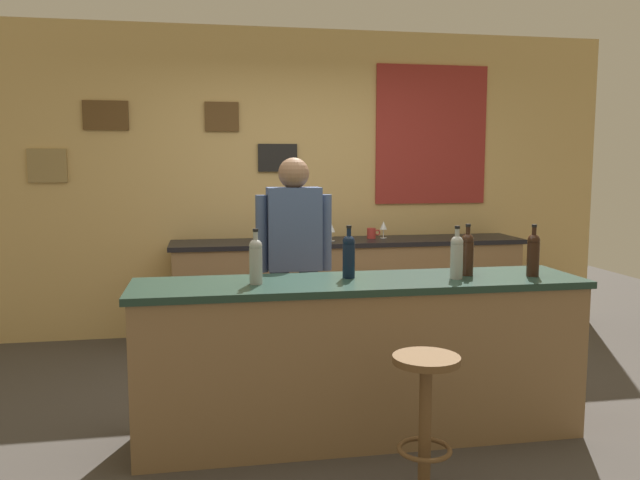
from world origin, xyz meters
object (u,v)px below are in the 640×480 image
Objects in this scene: wine_bottle_b at (349,255)px; wine_glass_b at (331,229)px; coffee_mug at (372,233)px; wine_bottle_d at (467,253)px; bar_stool at (425,401)px; wine_glass_a at (279,229)px; wine_glass_c at (383,226)px; wine_bottle_c at (457,255)px; bartender at (294,258)px; wine_bottle_a at (256,260)px; wine_bottle_e at (533,253)px.

wine_bottle_b is 1.97× the size of wine_glass_b.
wine_glass_b is 0.43m from coffee_mug.
wine_bottle_d is 2.45× the size of coffee_mug.
wine_bottle_d is at bearing 55.39° from bar_stool.
wine_glass_c is at bearing 3.84° from wine_glass_a.
bartender is at bearing 134.41° from wine_bottle_c.
wine_glass_a is at bearing 79.96° from wine_bottle_a.
coffee_mug is at bearing -177.80° from wine_glass_c.
bar_stool is 5.44× the size of coffee_mug.
bartender is 1.68m from wine_glass_c.
bartender is at bearing 141.26° from wine_bottle_d.
wine_bottle_b is at bearing -84.94° from wine_glass_a.
wine_bottle_c reaches higher than bar_stool.
bartender is 5.29× the size of wine_bottle_a.
wine_bottle_b is 1.97× the size of wine_glass_c.
wine_bottle_c reaches higher than wine_glass_b.
bartender is at bearing -123.96° from coffee_mug.
wine_bottle_b is 1.00× the size of wine_bottle_d.
wine_glass_c reaches higher than bar_stool.
wine_bottle_e is at bearing -79.60° from coffee_mug.
wine_bottle_d reaches higher than bar_stool.
wine_glass_a is 0.86m from coffee_mug.
bar_stool is at bearing -74.28° from bartender.
bartender reaches higher than wine_bottle_e.
wine_bottle_d is (0.51, 0.74, 0.60)m from bar_stool.
bar_stool is at bearing -75.74° from wine_bottle_b.
wine_glass_b is (-0.43, 1.95, -0.05)m from wine_bottle_d.
wine_bottle_c is at bearing -2.12° from wine_bottle_a.
bar_stool is 2.22× the size of wine_bottle_a.
wine_glass_c is (0.97, 0.07, 0.00)m from wine_glass_a.
wine_glass_a is (0.37, 2.08, -0.05)m from wine_bottle_a.
wine_bottle_d reaches higher than wine_glass_b.
wine_bottle_e is at bearing -32.82° from bartender.
bartender reaches higher than wine_glass_b.
wine_bottle_c is 1.00× the size of wine_bottle_e.
wine_bottle_a is at bearing -177.61° from wine_bottle_d.
bar_stool is 2.85m from wine_glass_a.
wine_bottle_c is 1.00× the size of wine_bottle_d.
wine_bottle_c is 2.45× the size of coffee_mug.
bar_stool is 2.95m from wine_glass_c.
wine_bottle_a is 2.17m from wine_glass_b.
wine_glass_a is at bearing -176.16° from wine_glass_c.
wine_bottle_c is (1.15, -0.04, 0.00)m from wine_bottle_a.
wine_bottle_c is 2.08m from wine_glass_b.
wine_bottle_a and wine_bottle_e have the same top height.
coffee_mug is (0.90, 1.34, 0.01)m from bartender.
wine_bottle_c is at bearing -138.27° from wine_bottle_d.
bartender is at bearing -127.04° from wine_glass_c.
wine_bottle_d is 2.09m from wine_glass_c.
wine_bottle_d is at bearing -38.74° from bartender.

